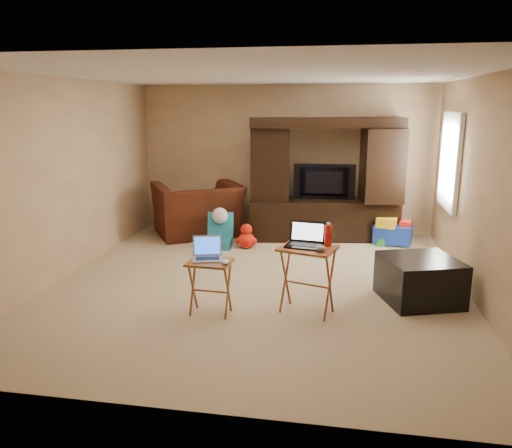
% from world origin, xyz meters
% --- Properties ---
extents(floor, '(5.50, 5.50, 0.00)m').
position_xyz_m(floor, '(0.00, 0.00, 0.00)').
color(floor, '#CDB28E').
rests_on(floor, ground).
extents(ceiling, '(5.50, 5.50, 0.00)m').
position_xyz_m(ceiling, '(0.00, 0.00, 2.50)').
color(ceiling, silver).
rests_on(ceiling, ground).
extents(wall_back, '(5.00, 0.00, 5.00)m').
position_xyz_m(wall_back, '(0.00, 2.75, 1.25)').
color(wall_back, tan).
rests_on(wall_back, ground).
extents(wall_front, '(5.00, 0.00, 5.00)m').
position_xyz_m(wall_front, '(0.00, -2.75, 1.25)').
color(wall_front, tan).
rests_on(wall_front, ground).
extents(wall_left, '(0.00, 5.50, 5.50)m').
position_xyz_m(wall_left, '(-2.50, 0.00, 1.25)').
color(wall_left, tan).
rests_on(wall_left, ground).
extents(wall_right, '(0.00, 5.50, 5.50)m').
position_xyz_m(wall_right, '(2.50, 0.00, 1.25)').
color(wall_right, tan).
rests_on(wall_right, ground).
extents(window_pane, '(0.00, 1.20, 1.20)m').
position_xyz_m(window_pane, '(2.48, 1.55, 1.40)').
color(window_pane, white).
rests_on(window_pane, ground).
extents(window_frame, '(0.06, 1.14, 1.34)m').
position_xyz_m(window_frame, '(2.46, 1.55, 1.40)').
color(window_frame, white).
rests_on(window_frame, ground).
extents(entertainment_center, '(2.48, 0.97, 1.98)m').
position_xyz_m(entertainment_center, '(0.70, 2.27, 0.99)').
color(entertainment_center, black).
rests_on(entertainment_center, floor).
extents(television, '(1.01, 0.16, 0.58)m').
position_xyz_m(television, '(0.70, 2.23, 0.95)').
color(television, black).
rests_on(television, entertainment_center).
extents(recliner, '(1.78, 1.72, 0.88)m').
position_xyz_m(recliner, '(-1.41, 2.13, 0.44)').
color(recliner, '#4D1E10').
rests_on(recliner, floor).
extents(child_rocker, '(0.45, 0.50, 0.54)m').
position_xyz_m(child_rocker, '(-0.88, 1.45, 0.27)').
color(child_rocker, '#197289').
rests_on(child_rocker, floor).
extents(plush_toy, '(0.35, 0.29, 0.39)m').
position_xyz_m(plush_toy, '(-0.45, 1.49, 0.20)').
color(plush_toy, red).
rests_on(plush_toy, floor).
extents(push_toy, '(0.68, 0.55, 0.44)m').
position_xyz_m(push_toy, '(1.81, 2.08, 0.22)').
color(push_toy, '#183AC0').
rests_on(push_toy, floor).
extents(ottoman, '(0.99, 0.99, 0.50)m').
position_xyz_m(ottoman, '(1.88, -0.28, 0.25)').
color(ottoman, black).
rests_on(ottoman, floor).
extents(tray_table_left, '(0.47, 0.39, 0.58)m').
position_xyz_m(tray_table_left, '(-0.35, -1.03, 0.29)').
color(tray_table_left, '#9B5A25').
rests_on(tray_table_left, floor).
extents(tray_table_right, '(0.66, 0.59, 0.73)m').
position_xyz_m(tray_table_right, '(0.66, -0.82, 0.36)').
color(tray_table_right, '#9D5126').
rests_on(tray_table_right, floor).
extents(laptop_left, '(0.36, 0.33, 0.24)m').
position_xyz_m(laptop_left, '(-0.38, -1.00, 0.70)').
color(laptop_left, '#A8A8AC').
rests_on(laptop_left, tray_table_left).
extents(laptop_right, '(0.42, 0.36, 0.24)m').
position_xyz_m(laptop_right, '(0.62, -0.80, 0.85)').
color(laptop_right, black).
rests_on(laptop_right, tray_table_right).
extents(mouse_left, '(0.09, 0.12, 0.05)m').
position_xyz_m(mouse_left, '(-0.16, -1.10, 0.61)').
color(mouse_left, white).
rests_on(mouse_left, tray_table_left).
extents(mouse_right, '(0.11, 0.16, 0.06)m').
position_xyz_m(mouse_right, '(0.79, -0.94, 0.76)').
color(mouse_right, '#47464B').
rests_on(mouse_right, tray_table_right).
extents(water_bottle, '(0.07, 0.07, 0.22)m').
position_xyz_m(water_bottle, '(0.86, -0.74, 0.84)').
color(water_bottle, red).
rests_on(water_bottle, tray_table_right).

